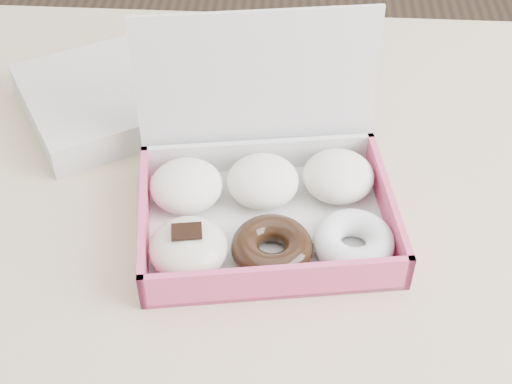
{
  "coord_description": "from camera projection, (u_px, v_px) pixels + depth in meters",
  "views": [
    {
      "loc": [
        -0.01,
        -0.61,
        1.32
      ],
      "look_at": [
        -0.04,
        -0.07,
        0.81
      ],
      "focal_mm": 50.0,
      "sensor_mm": 36.0,
      "label": 1
    }
  ],
  "objects": [
    {
      "name": "table",
      "position": [
        294.0,
        234.0,
        0.88
      ],
      "size": [
        1.2,
        0.8,
        0.75
      ],
      "color": "tan",
      "rests_on": "ground"
    },
    {
      "name": "donut_box",
      "position": [
        263.0,
        198.0,
        0.77
      ],
      "size": [
        0.3,
        0.26,
        0.2
      ],
      "rotation": [
        0.0,
        0.0,
        0.16
      ],
      "color": "silver",
      "rests_on": "table"
    },
    {
      "name": "newspapers",
      "position": [
        128.0,
        92.0,
        0.93
      ],
      "size": [
        0.32,
        0.31,
        0.04
      ],
      "primitive_type": "cube",
      "rotation": [
        0.0,
        0.0,
        0.54
      ],
      "color": "silver",
      "rests_on": "table"
    }
  ]
}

